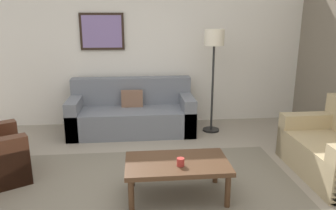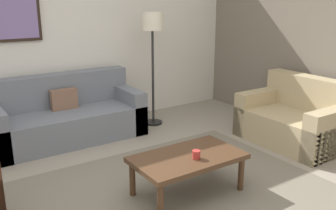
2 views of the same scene
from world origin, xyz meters
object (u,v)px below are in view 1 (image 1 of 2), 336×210
Objects in this scene: couch_main at (132,113)px; lamp_standing at (214,48)px; cup at (181,162)px; coffee_table at (177,166)px; framed_artwork at (102,32)px.

lamp_standing is at bearing -7.05° from couch_main.
lamp_standing is at bearing 68.92° from cup.
couch_main is at bearing 102.70° from coffee_table.
framed_artwork is at bearing 162.49° from lamp_standing.
couch_main is 1.20× the size of lamp_standing.
coffee_table is (0.50, -2.21, 0.06)m from couch_main.
framed_artwork is (-1.82, 0.58, 0.24)m from lamp_standing.
framed_artwork is (-0.48, 0.41, 1.36)m from couch_main.
coffee_table is 1.47× the size of framed_artwork.
couch_main is at bearing -40.61° from framed_artwork.
framed_artwork reaches higher than cup.
couch_main is at bearing 172.95° from lamp_standing.
couch_main is 1.75m from lamp_standing.
framed_artwork is at bearing 110.42° from coffee_table.
coffee_table is 2.45m from lamp_standing.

